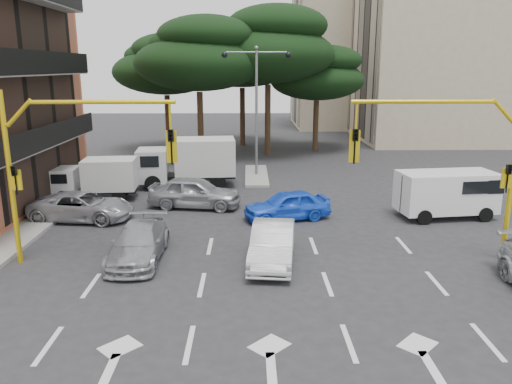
# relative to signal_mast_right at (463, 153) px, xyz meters

# --- Properties ---
(ground) EXTENTS (120.00, 120.00, 0.00)m
(ground) POSITION_rel_signal_mast_right_xyz_m (-6.80, -1.99, -3.88)
(ground) COLOR #28282B
(ground) RESTS_ON ground
(median_strip) EXTENTS (1.40, 6.00, 0.15)m
(median_strip) POSITION_rel_signal_mast_right_xyz_m (-6.80, 14.01, -3.81)
(median_strip) COLOR gray
(median_strip) RESTS_ON ground
(apartment_beige_near) EXTENTS (20.20, 12.15, 18.70)m
(apartment_beige_near) POSITION_rel_signal_mast_right_xyz_m (13.15, 30.01, 5.47)
(apartment_beige_near) COLOR tan
(apartment_beige_near) RESTS_ON ground
(apartment_beige_far) EXTENTS (16.20, 12.15, 16.70)m
(apartment_beige_far) POSITION_rel_signal_mast_right_xyz_m (6.15, 42.01, 4.47)
(apartment_beige_far) COLOR tan
(apartment_beige_far) RESTS_ON ground
(pine_left_near) EXTENTS (9.15, 9.15, 10.23)m
(pine_left_near) POSITION_rel_signal_mast_right_xyz_m (-10.75, 19.96, 3.72)
(pine_left_near) COLOR #382616
(pine_left_near) RESTS_ON ground
(pine_center) EXTENTS (9.98, 9.98, 11.16)m
(pine_center) POSITION_rel_signal_mast_right_xyz_m (-5.75, 21.96, 4.41)
(pine_center) COLOR #382616
(pine_center) RESTS_ON ground
(pine_left_far) EXTENTS (8.32, 8.32, 9.30)m
(pine_left_far) POSITION_rel_signal_mast_right_xyz_m (-13.75, 23.96, 3.03)
(pine_left_far) COLOR #382616
(pine_left_far) RESTS_ON ground
(pine_right) EXTENTS (7.49, 7.49, 8.37)m
(pine_right) POSITION_rel_signal_mast_right_xyz_m (-1.75, 23.96, 2.33)
(pine_right) COLOR #382616
(pine_right) RESTS_ON ground
(pine_back) EXTENTS (9.15, 9.15, 10.23)m
(pine_back) POSITION_rel_signal_mast_right_xyz_m (-7.75, 26.96, 3.72)
(pine_back) COLOR #382616
(pine_back) RESTS_ON ground
(signal_mast_right) EXTENTS (5.79, 0.37, 6.00)m
(signal_mast_right) POSITION_rel_signal_mast_right_xyz_m (0.00, 0.00, 0.00)
(signal_mast_right) COLOR yellow
(signal_mast_right) RESTS_ON ground
(signal_mast_left) EXTENTS (5.79, 0.37, 6.00)m
(signal_mast_left) POSITION_rel_signal_mast_right_xyz_m (-13.61, 0.00, 0.00)
(signal_mast_left) COLOR yellow
(signal_mast_left) RESTS_ON ground
(street_lamp_center) EXTENTS (4.16, 0.36, 7.77)m
(street_lamp_center) POSITION_rel_signal_mast_right_xyz_m (-6.80, 14.01, 1.54)
(street_lamp_center) COLOR slate
(street_lamp_center) RESTS_ON median_strip
(car_white_hatch) EXTENTS (1.89, 4.29, 1.37)m
(car_white_hatch) POSITION_rel_signal_mast_right_xyz_m (-6.47, -0.11, -3.20)
(car_white_hatch) COLOR silver
(car_white_hatch) RESTS_ON ground
(car_blue_compact) EXTENTS (4.18, 2.58, 1.33)m
(car_blue_compact) POSITION_rel_signal_mast_right_xyz_m (-5.57, 4.96, -3.22)
(car_blue_compact) COLOR blue
(car_blue_compact) RESTS_ON ground
(car_silver_wagon) EXTENTS (1.75, 4.29, 1.25)m
(car_silver_wagon) POSITION_rel_signal_mast_right_xyz_m (-11.24, 0.21, -3.26)
(car_silver_wagon) COLOR #9FA2A7
(car_silver_wagon) RESTS_ON ground
(car_silver_cross_a) EXTENTS (4.77, 2.61, 1.27)m
(car_silver_cross_a) POSITION_rel_signal_mast_right_xyz_m (-14.80, 5.01, -3.25)
(car_silver_cross_a) COLOR #ABADB4
(car_silver_cross_a) RESTS_ON ground
(car_silver_cross_b) EXTENTS (4.70, 2.46, 1.52)m
(car_silver_cross_b) POSITION_rel_signal_mast_right_xyz_m (-9.93, 7.01, -3.12)
(car_silver_cross_b) COLOR #A5A7AD
(car_silver_cross_b) RESTS_ON ground
(van_white) EXTENTS (4.52, 2.46, 2.16)m
(van_white) POSITION_rel_signal_mast_right_xyz_m (1.70, 5.20, -2.81)
(van_white) COLOR white
(van_white) RESTS_ON ground
(box_truck_a) EXTENTS (4.46, 2.13, 2.14)m
(box_truck_a) POSITION_rel_signal_mast_right_xyz_m (-15.24, 8.60, -2.82)
(box_truck_a) COLOR silver
(box_truck_a) RESTS_ON ground
(box_truck_b) EXTENTS (5.79, 2.84, 2.76)m
(box_truck_b) POSITION_rel_signal_mast_right_xyz_m (-10.80, 11.47, -2.51)
(box_truck_b) COLOR silver
(box_truck_b) RESTS_ON ground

